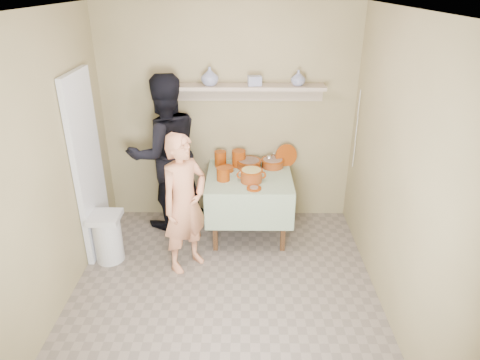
{
  "coord_description": "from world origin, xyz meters",
  "views": [
    {
      "loc": [
        0.19,
        -3.18,
        2.8
      ],
      "look_at": [
        0.15,
        0.75,
        0.95
      ],
      "focal_mm": 32.0,
      "sensor_mm": 36.0,
      "label": 1
    }
  ],
  "objects_px": {
    "person_cook": "(185,204)",
    "cazuela_rice": "(251,174)",
    "person_helper": "(166,153)",
    "serving_table": "(249,185)",
    "trash_bin": "(108,237)"
  },
  "relations": [
    {
      "from": "person_cook",
      "to": "person_helper",
      "type": "distance_m",
      "value": 0.97
    },
    {
      "from": "person_cook",
      "to": "cazuela_rice",
      "type": "xyz_separation_m",
      "value": [
        0.68,
        0.5,
        0.1
      ]
    },
    {
      "from": "serving_table",
      "to": "trash_bin",
      "type": "bearing_deg",
      "value": -159.32
    },
    {
      "from": "trash_bin",
      "to": "person_cook",
      "type": "bearing_deg",
      "value": -5.92
    },
    {
      "from": "person_cook",
      "to": "trash_bin",
      "type": "xyz_separation_m",
      "value": [
        -0.87,
        0.09,
        -0.46
      ]
    },
    {
      "from": "person_helper",
      "to": "cazuela_rice",
      "type": "height_order",
      "value": "person_helper"
    },
    {
      "from": "person_cook",
      "to": "trash_bin",
      "type": "height_order",
      "value": "person_cook"
    },
    {
      "from": "cazuela_rice",
      "to": "trash_bin",
      "type": "distance_m",
      "value": 1.7
    },
    {
      "from": "serving_table",
      "to": "trash_bin",
      "type": "xyz_separation_m",
      "value": [
        -1.52,
        -0.58,
        -0.36
      ]
    },
    {
      "from": "person_cook",
      "to": "serving_table",
      "type": "bearing_deg",
      "value": -1.11
    },
    {
      "from": "person_cook",
      "to": "person_helper",
      "type": "height_order",
      "value": "person_helper"
    },
    {
      "from": "person_cook",
      "to": "person_helper",
      "type": "bearing_deg",
      "value": 63.79
    },
    {
      "from": "person_cook",
      "to": "person_helper",
      "type": "xyz_separation_m",
      "value": [
        -0.33,
        0.89,
        0.19
      ]
    },
    {
      "from": "person_cook",
      "to": "person_helper",
      "type": "relative_size",
      "value": 0.8
    },
    {
      "from": "trash_bin",
      "to": "serving_table",
      "type": "bearing_deg",
      "value": 20.68
    }
  ]
}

